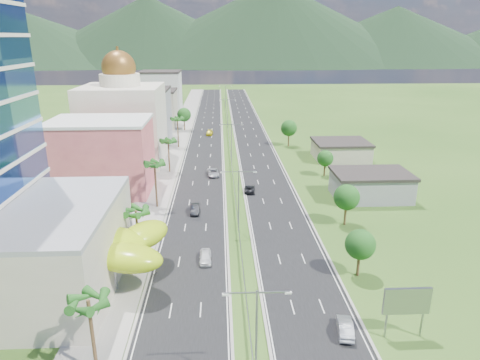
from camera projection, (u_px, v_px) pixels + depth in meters
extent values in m
plane|color=#2D5119|center=(242.00, 260.00, 63.98)|extent=(500.00, 500.00, 0.00)
cube|color=black|center=(207.00, 133.00, 148.87)|extent=(11.00, 260.00, 0.04)
cube|color=black|center=(250.00, 133.00, 149.56)|extent=(11.00, 260.00, 0.04)
cube|color=gray|center=(179.00, 133.00, 148.41)|extent=(7.00, 260.00, 0.12)
cube|color=gray|center=(229.00, 143.00, 131.97)|extent=(0.08, 216.00, 0.28)
cube|color=gray|center=(225.00, 99.00, 228.66)|extent=(0.10, 0.12, 0.70)
cylinder|color=gray|center=(256.00, 343.00, 38.56)|extent=(0.20, 0.20, 11.00)
cube|color=gray|center=(240.00, 293.00, 36.81)|extent=(2.88, 0.12, 0.12)
cube|color=gray|center=(274.00, 292.00, 36.94)|extent=(2.88, 0.12, 0.12)
cube|color=silver|center=(226.00, 295.00, 36.78)|extent=(0.60, 0.25, 0.18)
cube|color=silver|center=(288.00, 293.00, 37.03)|extent=(0.60, 0.25, 0.18)
cylinder|color=gray|center=(239.00, 202.00, 71.70)|extent=(0.20, 0.20, 11.00)
cube|color=gray|center=(230.00, 172.00, 69.95)|extent=(2.88, 0.12, 0.12)
cube|color=gray|center=(247.00, 172.00, 70.09)|extent=(2.88, 0.12, 0.12)
cube|color=silver|center=(222.00, 172.00, 69.93)|extent=(0.60, 0.25, 0.18)
cube|color=silver|center=(255.00, 172.00, 70.18)|extent=(0.60, 0.25, 0.18)
cylinder|color=gray|center=(231.00, 145.00, 109.59)|extent=(0.20, 0.20, 11.00)
cube|color=gray|center=(226.00, 124.00, 107.84)|extent=(2.88, 0.12, 0.12)
cube|color=gray|center=(237.00, 124.00, 107.97)|extent=(2.88, 0.12, 0.12)
cube|color=silver|center=(221.00, 125.00, 107.81)|extent=(0.60, 0.25, 0.18)
cube|color=silver|center=(242.00, 125.00, 108.06)|extent=(0.60, 0.25, 0.18)
cylinder|color=gray|center=(228.00, 115.00, 152.21)|extent=(0.20, 0.20, 11.00)
cube|color=gray|center=(224.00, 100.00, 150.46)|extent=(2.88, 0.12, 0.12)
cube|color=gray|center=(232.00, 100.00, 150.59)|extent=(2.88, 0.12, 0.12)
cube|color=silver|center=(220.00, 100.00, 150.43)|extent=(0.60, 0.25, 0.18)
cube|color=silver|center=(235.00, 100.00, 150.68)|extent=(0.60, 0.25, 0.18)
cylinder|color=gray|center=(226.00, 98.00, 194.83)|extent=(0.20, 0.20, 11.00)
cube|color=gray|center=(222.00, 86.00, 193.08)|extent=(2.88, 0.12, 0.12)
cube|color=gray|center=(229.00, 86.00, 193.21)|extent=(2.88, 0.12, 0.12)
cube|color=silver|center=(219.00, 86.00, 193.05)|extent=(0.60, 0.25, 0.18)
cube|color=silver|center=(232.00, 86.00, 193.30)|extent=(0.60, 0.25, 0.18)
cylinder|color=gray|center=(73.00, 259.00, 60.34)|extent=(0.50, 0.50, 4.00)
cylinder|color=gray|center=(115.00, 276.00, 55.93)|extent=(0.50, 0.50, 4.00)
cylinder|color=gray|center=(77.00, 290.00, 52.90)|extent=(0.50, 0.50, 4.00)
cylinder|color=gray|center=(137.00, 257.00, 60.76)|extent=(0.50, 0.50, 4.00)
cube|color=#C7515D|center=(102.00, 157.00, 90.61)|extent=(20.00, 15.00, 15.00)
cube|color=beige|center=(124.00, 125.00, 111.60)|extent=(20.00, 20.00, 20.00)
cylinder|color=beige|center=(120.00, 80.00, 107.95)|extent=(10.00, 10.00, 3.00)
sphere|color=brown|center=(119.00, 68.00, 107.00)|extent=(8.40, 8.40, 8.40)
cube|color=gray|center=(144.00, 116.00, 135.96)|extent=(16.00, 15.00, 16.00)
cube|color=#AFA390|center=(154.00, 109.00, 157.27)|extent=(16.00, 15.00, 13.00)
cube|color=silver|center=(161.00, 94.00, 178.26)|extent=(16.00, 15.00, 18.00)
cylinder|color=gray|center=(386.00, 325.00, 47.12)|extent=(0.24, 0.24, 3.20)
cylinder|color=gray|center=(421.00, 324.00, 47.30)|extent=(0.24, 0.24, 3.20)
cube|color=#D85919|center=(407.00, 301.00, 46.26)|extent=(5.20, 0.35, 3.20)
cube|color=gray|center=(371.00, 186.00, 88.16)|extent=(15.00, 10.00, 5.00)
cube|color=#AFA390|center=(341.00, 151.00, 116.76)|extent=(14.00, 12.00, 4.40)
cylinder|color=#47301C|center=(93.00, 338.00, 41.08)|extent=(0.36, 0.36, 8.50)
cylinder|color=#47301C|center=(138.00, 234.00, 63.97)|extent=(0.36, 0.36, 7.50)
cylinder|color=#47301C|center=(156.00, 185.00, 82.67)|extent=(0.36, 0.36, 9.00)
cylinder|color=#47301C|center=(169.00, 156.00, 104.61)|extent=(0.36, 0.36, 8.00)
cylinder|color=#47301C|center=(178.00, 133.00, 128.16)|extent=(0.36, 0.36, 8.80)
cylinder|color=#47301C|center=(184.00, 124.00, 152.46)|extent=(0.40, 0.40, 4.90)
sphere|color=#20571B|center=(184.00, 115.00, 151.46)|extent=(4.90, 4.90, 4.90)
cylinder|color=#47301C|center=(359.00, 262.00, 59.32)|extent=(0.40, 0.40, 4.20)
sphere|color=#20571B|center=(360.00, 244.00, 58.46)|extent=(4.20, 4.20, 4.20)
cylinder|color=#47301C|center=(345.00, 213.00, 75.50)|extent=(0.40, 0.40, 4.55)
sphere|color=#20571B|center=(347.00, 197.00, 74.57)|extent=(4.55, 4.55, 4.55)
cylinder|color=#47301C|center=(325.00, 168.00, 102.27)|extent=(0.40, 0.40, 3.85)
sphere|color=#20571B|center=(325.00, 158.00, 101.48)|extent=(3.85, 3.85, 3.85)
cylinder|color=#47301C|center=(289.00, 138.00, 130.33)|extent=(0.40, 0.40, 4.90)
sphere|color=#20571B|center=(289.00, 128.00, 129.33)|extent=(4.90, 4.90, 4.90)
imported|color=white|center=(205.00, 257.00, 63.43)|extent=(1.86, 4.41, 1.49)
imported|color=black|center=(195.00, 209.00, 80.98)|extent=(1.67, 4.70, 1.54)
imported|color=#9C9DA3|center=(213.00, 173.00, 102.74)|extent=(3.09, 5.77, 1.54)
imported|color=gold|center=(210.00, 133.00, 145.67)|extent=(2.47, 5.30, 1.50)
imported|color=#A2A6AA|center=(345.00, 327.00, 47.98)|extent=(2.37, 4.81, 1.52)
imported|color=black|center=(250.00, 189.00, 92.07)|extent=(2.57, 4.87, 1.31)
imported|color=black|center=(155.00, 274.00, 59.27)|extent=(0.77, 1.74, 1.07)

